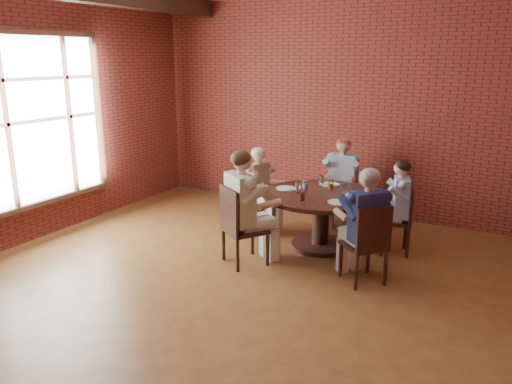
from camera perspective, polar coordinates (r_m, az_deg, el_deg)
The scene contains 26 objects.
floor at distance 5.51m, azimuth -3.60°, elevation -11.62°, with size 7.00×7.00×0.00m, color brown.
wall_back at distance 8.13m, azimuth 9.58°, elevation 9.50°, with size 7.00×7.00×0.00m, color maroon.
wall_left at distance 7.25m, azimuth -26.39°, elevation 7.45°, with size 7.00×7.00×0.00m, color maroon.
window at distance 7.43m, azimuth -23.52°, elevation 7.54°, with size 0.10×2.16×2.36m.
dining_table at distance 6.65m, azimuth 7.44°, elevation -2.01°, with size 1.54×1.54×0.75m.
chair_a at distance 6.68m, azimuth 16.25°, elevation -2.83°, with size 0.47×0.47×0.88m.
diner_a at distance 6.64m, azimuth 15.72°, elevation -1.72°, with size 0.47×0.57×1.23m, color #3E5EA1, non-canonical shape.
chair_b at distance 7.77m, azimuth 9.81°, elevation 0.25°, with size 0.45×0.45×0.92m.
diner_b at distance 7.66m, azimuth 9.72°, elevation 1.20°, with size 0.51×0.63×1.31m, color #96ABBF, non-canonical shape.
chair_c at distance 7.31m, azimuth 0.05°, elevation -0.64°, with size 0.45×0.45×0.88m.
diner_c at distance 7.23m, azimuth 0.47°, elevation 0.26°, with size 0.47×0.57×1.23m, color brown, non-canonical shape.
chair_d at distance 6.06m, azimuth -2.07°, elevation -3.62°, with size 0.65×0.65×0.98m.
diner_d at distance 6.05m, azimuth -1.25°, elevation -1.87°, with size 0.58×0.71×1.42m, color beige, non-canonical shape.
chair_e at distance 5.68m, azimuth 12.69°, elevation -5.56°, with size 0.60×0.60×0.93m.
diner_e at distance 5.69m, azimuth 12.34°, elevation -3.81°, with size 0.53×0.65×1.33m, color #192146, non-canonical shape.
plate_a at distance 6.54m, azimuth 11.28°, elevation -0.39°, with size 0.26×0.26×0.01m, color white.
plate_b at distance 7.05m, azimuth 8.48°, elevation 0.87°, with size 0.26×0.26×0.01m, color white.
plate_c at distance 6.77m, azimuth 3.43°, elevation 0.42°, with size 0.26×0.26×0.01m, color white.
plate_d at distance 6.20m, azimuth 9.38°, elevation -1.16°, with size 0.26×0.26×0.01m, color white.
glass_a at distance 6.55m, azimuth 10.05°, elevation 0.27°, with size 0.07×0.07×0.14m, color white.
glass_b at distance 6.76m, azimuth 8.56°, elevation 0.79°, with size 0.07×0.07×0.14m, color white.
glass_c at distance 6.97m, azimuth 7.49°, elevation 1.27°, with size 0.07×0.07×0.14m, color white.
glass_d at distance 6.70m, azimuth 5.65°, elevation 0.77°, with size 0.07×0.07×0.14m, color white.
glass_e at distance 6.59m, azimuth 4.83°, elevation 0.54°, with size 0.07×0.07×0.14m, color white.
glass_f at distance 6.23m, azimuth 5.29°, elevation -0.35°, with size 0.07×0.07×0.14m, color white.
smartphone at distance 6.26m, azimuth 11.13°, elevation -1.11°, with size 0.07×0.14×0.01m, color black.
Camera 1 is at (2.64, -4.15, 2.50)m, focal length 35.00 mm.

